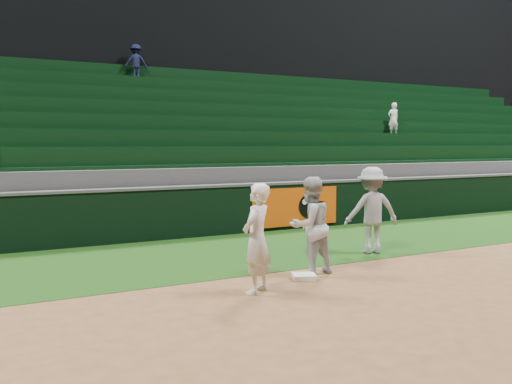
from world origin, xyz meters
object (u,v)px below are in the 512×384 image
first_base (304,277)px  base_coach (372,210)px  first_baseman (257,238)px  baserunner (310,226)px

first_base → base_coach: (2.48, 1.22, 0.85)m
first_base → base_coach: size_ratio=0.21×
first_base → base_coach: 2.89m
first_base → first_baseman: (-1.11, -0.38, 0.79)m
first_baseman → baserunner: baserunner is taller
first_baseman → baserunner: size_ratio=0.99×
first_base → baserunner: size_ratio=0.22×
baserunner → base_coach: base_coach is taller
baserunner → base_coach: size_ratio=0.95×
first_baseman → base_coach: base_coach is taller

